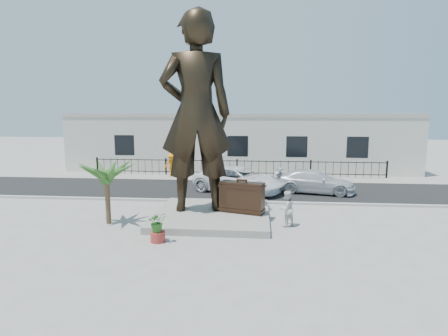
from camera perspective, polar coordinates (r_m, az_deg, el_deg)
The scene contains 16 objects.
ground at distance 16.10m, azimuth -0.66°, elevation -9.23°, with size 100.00×100.00×0.00m, color #9E9991.
street at distance 23.80m, azimuth 1.33°, elevation -3.22°, with size 40.00×7.00×0.01m, color black.
curb at distance 20.39m, azimuth 0.65°, elevation -5.14°, with size 40.00×0.25×0.12m, color #A5A399.
far_sidewalk at distance 27.71m, azimuth 1.89°, elevation -1.48°, with size 40.00×2.50×0.02m, color #9E9991.
plinth at distance 17.53m, azimuth -1.79°, elevation -7.19°, with size 5.20×5.20×0.30m, color gray.
fence at distance 28.40m, azimuth 2.00°, elevation -0.02°, with size 22.00×0.10×1.20m, color black.
building at distance 32.37m, azimuth 2.44°, elevation 3.94°, with size 28.00×7.00×4.40m, color silver.
statue at distance 17.34m, azimuth -4.29°, elevation 8.28°, with size 3.30×2.17×9.05m, color black.
suitcase at distance 17.26m, azimuth 2.73°, elevation -4.49°, with size 2.03×0.64×1.43m, color black.
tourist at distance 16.40m, azimuth 9.48°, elevation -6.14°, with size 0.76×0.60×1.57m, color silver.
car_white at distance 22.80m, azimuth 2.23°, elevation -1.78°, with size 2.55×5.53×1.54m, color white.
car_silver at distance 23.29m, azimuth 13.64°, elevation -2.02°, with size 1.92×4.72×1.37m, color silver.
worker at distance 28.20m, azimuth -7.98°, elevation 0.48°, with size 1.15×0.66×1.78m, color orange.
palm_tree at distance 17.57m, azimuth -17.14°, elevation -8.07°, with size 1.80×1.80×3.20m, color #2A541E, non-canonical shape.
planter at distance 14.74m, azimuth -10.05°, elevation -10.28°, with size 0.56×0.56×0.40m, color #9B3129.
shrub at distance 14.56m, azimuth -10.11°, elevation -8.09°, with size 0.70×0.61×0.78m, color #265F1E.
Camera 1 is at (1.58, -15.21, 5.02)m, focal length 30.00 mm.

